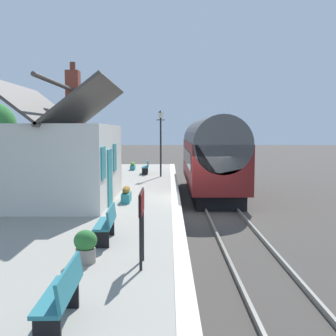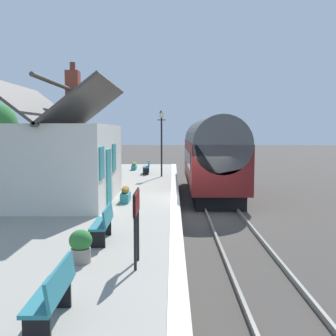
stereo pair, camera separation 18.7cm
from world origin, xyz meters
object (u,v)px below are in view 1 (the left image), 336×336
Objects in this scene: bench_near_building at (62,293)px; station_building at (63,159)px; train at (211,155)px; station_sign_board at (142,209)px; planter_edge_far at (86,246)px; planter_under_sign at (102,170)px; bench_by_lamp at (107,223)px; planter_corner_building at (126,194)px; lamp_post_platform at (161,131)px; planter_edge_near at (133,166)px; bench_platform_end at (146,166)px; planter_by_door at (91,171)px; planter_bench_left at (85,166)px.

station_building is at bearing 14.74° from bench_near_building.
station_building reaches higher than train.
train reaches higher than station_sign_board.
planter_under_sign is (15.46, 2.26, 0.03)m from planter_edge_far.
bench_by_lamp is at bearing 0.41° from bench_near_building.
bench_by_lamp is at bearing -178.90° from planter_corner_building.
planter_under_sign is (8.37, 2.36, 0.11)m from planter_corner_building.
planter_edge_near is at bearing 27.21° from lamp_post_platform.
bench_near_building is at bearing 176.74° from lamp_post_platform.
station_sign_board is (-7.52, -3.61, -0.46)m from station_building.
station_building is at bearing 178.93° from planter_under_sign.
bench_by_lamp is 15.43m from bench_platform_end.
train is 14.24m from station_sign_board.
planter_under_sign is (0.71, -0.55, -0.02)m from planter_by_door.
planter_edge_near is (19.58, 0.79, -0.10)m from planter_edge_far.
station_building reaches higher than bench_near_building.
station_sign_board reaches higher than planter_edge_far.
bench_by_lamp is at bearing -176.82° from planter_edge_near.
bench_by_lamp reaches higher than planter_under_sign.
planter_edge_far is 15.01m from planter_by_door.
station_building reaches higher than planter_by_door.
planter_bench_left is at bearing 20.12° from planter_corner_building.
bench_near_building is 2.70m from planter_edge_far.
bench_platform_end is (19.72, -0.06, 0.00)m from bench_near_building.
planter_bench_left is (3.83, 7.88, -0.97)m from train.
planter_corner_building is 0.63× the size of station_sign_board.
lamp_post_platform is (-1.48, -0.98, 2.28)m from bench_platform_end.
planter_by_door is at bearing 126.34° from bench_platform_end.
planter_edge_near is at bearing 2.32° from planter_edge_far.
train is at bearing -130.39° from bench_platform_end.
bench_near_building reaches higher than planter_under_sign.
bench_platform_end is at bearing -98.08° from planter_bench_left.
train is 7.20× the size of bench_platform_end.
bench_by_lamp reaches higher than planter_bench_left.
planter_edge_far is 0.45× the size of station_sign_board.
bench_near_building is 4.29m from bench_by_lamp.
planter_edge_far is (-17.03, 0.30, -0.10)m from bench_platform_end.
station_building is at bearing 134.47° from train.
lamp_post_platform is at bearing 58.05° from train.
planter_edge_near is at bearing 5.77° from station_sign_board.
planter_under_sign is (-1.58, 2.56, -0.07)m from bench_platform_end.
planter_corner_building is at bearing 1.10° from bench_by_lamp.
lamp_post_platform reaches higher than planter_under_sign.
bench_by_lamp is 1.00× the size of bench_platform_end.
station_building is at bearing 25.64° from station_sign_board.
bench_platform_end is at bearing 33.46° from lamp_post_platform.
planter_corner_building is at bearing 172.09° from lamp_post_platform.
planter_edge_near is at bearing 23.22° from bench_platform_end.
planter_by_door is (14.74, 2.81, 0.06)m from planter_edge_far.
station_building is 4.48× the size of bench_near_building.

